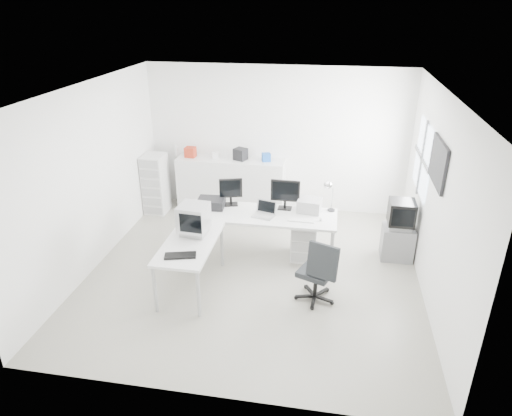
% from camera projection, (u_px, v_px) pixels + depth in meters
% --- Properties ---
extents(floor, '(5.00, 5.00, 0.01)m').
position_uv_depth(floor, '(254.00, 271.00, 7.12)').
color(floor, beige).
rests_on(floor, ground).
extents(ceiling, '(5.00, 5.00, 0.01)m').
position_uv_depth(ceiling, '(253.00, 89.00, 5.95)').
color(ceiling, white).
rests_on(ceiling, back_wall).
extents(back_wall, '(5.00, 0.02, 2.80)m').
position_uv_depth(back_wall, '(276.00, 140.00, 8.77)').
color(back_wall, white).
rests_on(back_wall, floor).
extents(left_wall, '(0.02, 5.00, 2.80)m').
position_uv_depth(left_wall, '(92.00, 178.00, 6.92)').
color(left_wall, white).
rests_on(left_wall, floor).
extents(right_wall, '(0.02, 5.00, 2.80)m').
position_uv_depth(right_wall, '(436.00, 200.00, 6.15)').
color(right_wall, white).
rests_on(right_wall, floor).
extents(window, '(0.02, 1.20, 1.10)m').
position_uv_depth(window, '(423.00, 158.00, 7.14)').
color(window, white).
rests_on(window, right_wall).
extents(wall_picture, '(0.04, 0.90, 0.60)m').
position_uv_depth(wall_picture, '(438.00, 163.00, 6.03)').
color(wall_picture, black).
rests_on(wall_picture, right_wall).
extents(main_desk, '(2.40, 0.80, 0.75)m').
position_uv_depth(main_desk, '(261.00, 234.00, 7.44)').
color(main_desk, silver).
rests_on(main_desk, floor).
extents(side_desk, '(0.70, 1.40, 0.75)m').
position_uv_depth(side_desk, '(191.00, 265.00, 6.59)').
color(side_desk, silver).
rests_on(side_desk, floor).
extents(drawer_pedestal, '(0.40, 0.50, 0.60)m').
position_uv_depth(drawer_pedestal, '(304.00, 240.00, 7.41)').
color(drawer_pedestal, silver).
rests_on(drawer_pedestal, floor).
extents(inkjet_printer, '(0.45, 0.36, 0.15)m').
position_uv_depth(inkjet_printer, '(211.00, 203.00, 7.48)').
color(inkjet_printer, black).
rests_on(inkjet_printer, main_desk).
extents(lcd_monitor_small, '(0.42, 0.31, 0.47)m').
position_uv_depth(lcd_monitor_small, '(231.00, 192.00, 7.50)').
color(lcd_monitor_small, black).
rests_on(lcd_monitor_small, main_desk).
extents(lcd_monitor_large, '(0.47, 0.20, 0.49)m').
position_uv_depth(lcd_monitor_large, '(285.00, 195.00, 7.35)').
color(lcd_monitor_large, black).
rests_on(lcd_monitor_large, main_desk).
extents(laptop, '(0.44, 0.45, 0.24)m').
position_uv_depth(laptop, '(263.00, 210.00, 7.14)').
color(laptop, '#B7B7BA').
rests_on(laptop, main_desk).
extents(white_keyboard, '(0.41, 0.14, 0.02)m').
position_uv_depth(white_keyboard, '(301.00, 220.00, 7.05)').
color(white_keyboard, silver).
rests_on(white_keyboard, main_desk).
extents(white_mouse, '(0.05, 0.05, 0.05)m').
position_uv_depth(white_mouse, '(321.00, 219.00, 7.04)').
color(white_mouse, silver).
rests_on(white_mouse, main_desk).
extents(laser_printer, '(0.40, 0.35, 0.21)m').
position_uv_depth(laser_printer, '(309.00, 205.00, 7.32)').
color(laser_printer, '#9E9E9E').
rests_on(laser_printer, main_desk).
extents(desk_lamp, '(0.18, 0.18, 0.51)m').
position_uv_depth(desk_lamp, '(332.00, 196.00, 7.28)').
color(desk_lamp, silver).
rests_on(desk_lamp, main_desk).
extents(crt_monitor, '(0.39, 0.39, 0.41)m').
position_uv_depth(crt_monitor, '(194.00, 221.00, 6.57)').
color(crt_monitor, '#B7B7BA').
rests_on(crt_monitor, side_desk).
extents(black_keyboard, '(0.45, 0.27, 0.03)m').
position_uv_depth(black_keyboard, '(180.00, 256.00, 6.07)').
color(black_keyboard, black).
rests_on(black_keyboard, side_desk).
extents(office_chair, '(0.74, 0.74, 0.99)m').
position_uv_depth(office_chair, '(316.00, 269.00, 6.27)').
color(office_chair, '#272A2C').
rests_on(office_chair, floor).
extents(tv_cabinet, '(0.50, 0.41, 0.55)m').
position_uv_depth(tv_cabinet, '(397.00, 243.00, 7.40)').
color(tv_cabinet, slate).
rests_on(tv_cabinet, floor).
extents(crt_tv, '(0.50, 0.48, 0.45)m').
position_uv_depth(crt_tv, '(401.00, 215.00, 7.19)').
color(crt_tv, black).
rests_on(crt_tv, tv_cabinet).
extents(sideboard, '(2.10, 0.52, 1.05)m').
position_uv_depth(sideboard, '(231.00, 184.00, 9.04)').
color(sideboard, silver).
rests_on(sideboard, floor).
extents(clutter_box_a, '(0.21, 0.19, 0.20)m').
position_uv_depth(clutter_box_a, '(190.00, 152.00, 8.90)').
color(clutter_box_a, '#AF2E19').
rests_on(clutter_box_a, sideboard).
extents(clutter_box_b, '(0.15, 0.13, 0.12)m').
position_uv_depth(clutter_box_b, '(215.00, 155.00, 8.84)').
color(clutter_box_b, silver).
rests_on(clutter_box_b, sideboard).
extents(clutter_box_c, '(0.29, 0.28, 0.22)m').
position_uv_depth(clutter_box_c, '(240.00, 154.00, 8.74)').
color(clutter_box_c, black).
rests_on(clutter_box_c, sideboard).
extents(clutter_box_d, '(0.19, 0.18, 0.16)m').
position_uv_depth(clutter_box_d, '(266.00, 157.00, 8.68)').
color(clutter_box_d, '#1850AD').
rests_on(clutter_box_d, sideboard).
extents(clutter_bottle, '(0.07, 0.07, 0.22)m').
position_uv_depth(clutter_bottle, '(176.00, 150.00, 8.98)').
color(clutter_bottle, silver).
rests_on(clutter_bottle, sideboard).
extents(filing_cabinet, '(0.41, 0.49, 1.17)m').
position_uv_depth(filing_cabinet, '(156.00, 184.00, 8.90)').
color(filing_cabinet, silver).
rests_on(filing_cabinet, floor).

